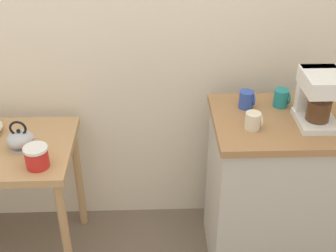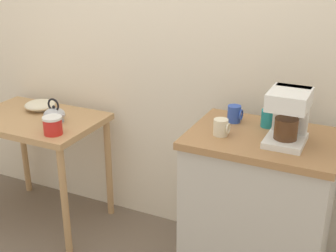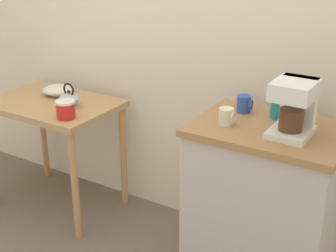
% 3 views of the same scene
% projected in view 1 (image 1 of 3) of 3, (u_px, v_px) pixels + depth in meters
% --- Properties ---
extents(kitchen_counter, '(0.73, 0.54, 0.91)m').
position_uv_depth(kitchen_counter, '(277.00, 191.00, 2.46)').
color(kitchen_counter, '#BCB7AD').
rests_on(kitchen_counter, ground_plane).
extents(teakettle, '(0.16, 0.13, 0.16)m').
position_uv_depth(teakettle, '(20.00, 139.00, 2.26)').
color(teakettle, '#B2B5BA').
rests_on(teakettle, wooden_table).
extents(canister_enamel, '(0.11, 0.11, 0.11)m').
position_uv_depth(canister_enamel, '(37.00, 157.00, 2.13)').
color(canister_enamel, red).
rests_on(canister_enamel, wooden_table).
extents(coffee_maker, '(0.18, 0.22, 0.26)m').
position_uv_depth(coffee_maker, '(319.00, 95.00, 2.13)').
color(coffee_maker, white).
rests_on(coffee_maker, kitchen_counter).
extents(mug_dark_teal, '(0.08, 0.07, 0.09)m').
position_uv_depth(mug_dark_teal, '(281.00, 98.00, 2.30)').
color(mug_dark_teal, teal).
rests_on(mug_dark_teal, kitchen_counter).
extents(mug_blue, '(0.08, 0.07, 0.09)m').
position_uv_depth(mug_blue, '(247.00, 100.00, 2.29)').
color(mug_blue, '#2D4CAD').
rests_on(mug_blue, kitchen_counter).
extents(mug_small_cream, '(0.08, 0.07, 0.08)m').
position_uv_depth(mug_small_cream, '(253.00, 121.00, 2.12)').
color(mug_small_cream, beige).
rests_on(mug_small_cream, kitchen_counter).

